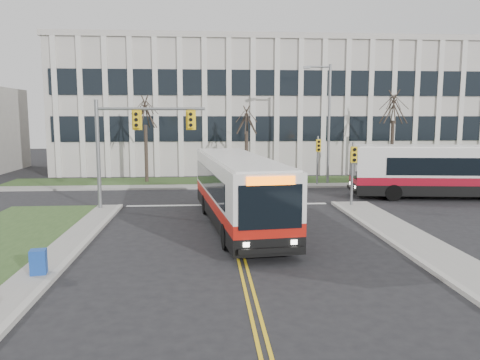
% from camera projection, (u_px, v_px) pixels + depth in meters
% --- Properties ---
extents(ground, '(120.00, 120.00, 0.00)m').
position_uv_depth(ground, '(237.00, 241.00, 19.99)').
color(ground, black).
rests_on(ground, ground).
extents(sidewalk_west, '(1.20, 26.00, 0.14)m').
position_uv_depth(sidewalk_west, '(23.00, 285.00, 14.54)').
color(sidewalk_west, '#9E9B93').
rests_on(sidewalk_west, ground).
extents(sidewalk_east, '(2.00, 26.00, 0.14)m').
position_uv_depth(sidewalk_east, '(471.00, 274.00, 15.59)').
color(sidewalk_east, '#9E9B93').
rests_on(sidewalk_east, ground).
extents(sidewalk_cross, '(44.00, 1.60, 0.14)m').
position_uv_depth(sidewalk_cross, '(289.00, 186.00, 35.37)').
color(sidewalk_cross, '#9E9B93').
rests_on(sidewalk_cross, ground).
extents(building_lawn, '(44.00, 5.00, 0.12)m').
position_uv_depth(building_lawn, '(283.00, 181.00, 38.14)').
color(building_lawn, '#304A1F').
rests_on(building_lawn, ground).
extents(office_building, '(40.00, 16.00, 12.00)m').
position_uv_depth(office_building, '(265.00, 109.00, 49.19)').
color(office_building, beige).
rests_on(office_building, ground).
extents(mast_arm_signal, '(6.11, 0.38, 6.20)m').
position_uv_depth(mast_arm_signal, '(128.00, 135.00, 26.09)').
color(mast_arm_signal, slate).
rests_on(mast_arm_signal, ground).
extents(signal_pole_near, '(0.34, 0.39, 3.80)m').
position_uv_depth(signal_pole_near, '(353.00, 165.00, 27.00)').
color(signal_pole_near, slate).
rests_on(signal_pole_near, ground).
extents(signal_pole_far, '(0.34, 0.39, 3.80)m').
position_uv_depth(signal_pole_far, '(318.00, 153.00, 35.40)').
color(signal_pole_far, slate).
rests_on(signal_pole_far, ground).
extents(streetlight, '(2.15, 0.25, 9.20)m').
position_uv_depth(streetlight, '(327.00, 118.00, 35.88)').
color(streetlight, slate).
rests_on(streetlight, ground).
extents(directory_sign, '(1.50, 0.12, 2.00)m').
position_uv_depth(directory_sign, '(253.00, 168.00, 37.31)').
color(directory_sign, slate).
rests_on(directory_sign, ground).
extents(tree_left, '(1.80, 1.80, 7.70)m').
position_uv_depth(tree_left, '(145.00, 113.00, 36.60)').
color(tree_left, '#42352B').
rests_on(tree_left, ground).
extents(tree_mid, '(1.80, 1.80, 6.82)m').
position_uv_depth(tree_mid, '(246.00, 121.00, 37.47)').
color(tree_mid, '#42352B').
rests_on(tree_mid, ground).
extents(tree_right, '(1.80, 1.80, 8.25)m').
position_uv_depth(tree_right, '(394.00, 109.00, 38.00)').
color(tree_right, '#42352B').
rests_on(tree_right, ground).
extents(bus_main, '(4.11, 12.59, 3.30)m').
position_uv_depth(bus_main, '(238.00, 192.00, 22.52)').
color(bus_main, silver).
rests_on(bus_main, ground).
extents(bus_cross, '(12.78, 4.23, 3.35)m').
position_uv_depth(bus_cross, '(451.00, 173.00, 30.21)').
color(bus_cross, silver).
rests_on(bus_cross, ground).
extents(newspaper_box_blue, '(0.57, 0.53, 0.95)m').
position_uv_depth(newspaper_box_blue, '(39.00, 264.00, 15.34)').
color(newspaper_box_blue, '#163E98').
rests_on(newspaper_box_blue, ground).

